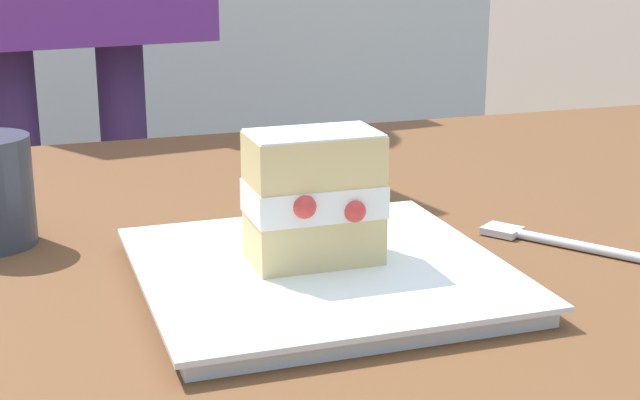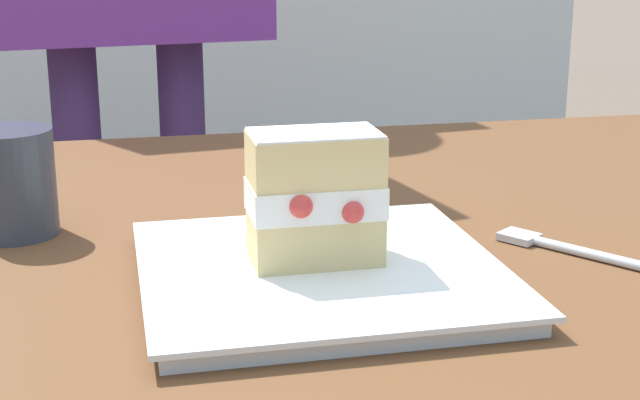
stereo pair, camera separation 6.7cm
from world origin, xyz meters
name	(u,v)px [view 1 (the left image)]	position (x,y,z in m)	size (l,w,h in m)	color
patio_table	(457,361)	(0.00, 0.00, 0.65)	(1.44, 1.02, 0.74)	brown
dessert_plate	(320,274)	(0.12, 0.02, 0.75)	(0.26, 0.26, 0.02)	white
cake_slice	(314,197)	(0.13, 0.01, 0.80)	(0.09, 0.07, 0.10)	#E0C17A
dessert_fork	(567,244)	(-0.09, 0.01, 0.74)	(0.11, 0.15, 0.01)	silver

